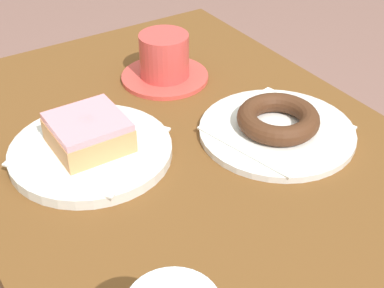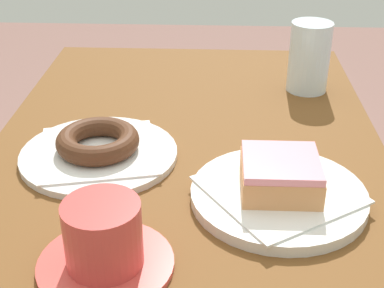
% 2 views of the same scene
% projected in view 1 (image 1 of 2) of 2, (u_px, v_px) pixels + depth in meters
% --- Properties ---
extents(table, '(0.95, 0.60, 0.71)m').
position_uv_depth(table, '(207.00, 224.00, 0.82)').
color(table, brown).
rests_on(table, ground_plane).
extents(plate_glazed_square, '(0.23, 0.23, 0.02)m').
position_uv_depth(plate_glazed_square, '(91.00, 151.00, 0.77)').
color(plate_glazed_square, silver).
rests_on(plate_glazed_square, table).
extents(napkin_glazed_square, '(0.23, 0.23, 0.00)m').
position_uv_depth(napkin_glazed_square, '(90.00, 146.00, 0.76)').
color(napkin_glazed_square, white).
rests_on(napkin_glazed_square, plate_glazed_square).
extents(donut_glazed_square, '(0.10, 0.10, 0.04)m').
position_uv_depth(donut_glazed_square, '(88.00, 132.00, 0.75)').
color(donut_glazed_square, tan).
rests_on(donut_glazed_square, napkin_glazed_square).
extents(plate_chocolate_ring, '(0.23, 0.23, 0.01)m').
position_uv_depth(plate_chocolate_ring, '(277.00, 131.00, 0.81)').
color(plate_chocolate_ring, silver).
rests_on(plate_chocolate_ring, table).
extents(napkin_chocolate_ring, '(0.20, 0.20, 0.00)m').
position_uv_depth(napkin_chocolate_ring, '(277.00, 128.00, 0.81)').
color(napkin_chocolate_ring, white).
rests_on(napkin_chocolate_ring, plate_chocolate_ring).
extents(donut_chocolate_ring, '(0.12, 0.12, 0.03)m').
position_uv_depth(donut_chocolate_ring, '(278.00, 119.00, 0.80)').
color(donut_chocolate_ring, '#4A2917').
rests_on(donut_chocolate_ring, napkin_chocolate_ring).
extents(coffee_cup, '(0.15, 0.15, 0.08)m').
position_uv_depth(coffee_cup, '(164.00, 60.00, 0.93)').
color(coffee_cup, '#D44840').
rests_on(coffee_cup, table).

